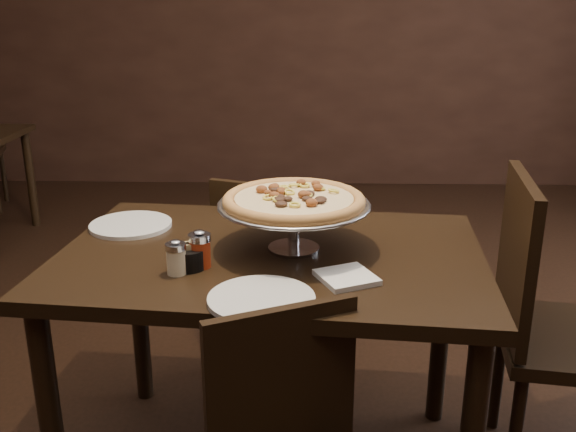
{
  "coord_description": "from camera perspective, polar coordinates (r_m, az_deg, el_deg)",
  "views": [
    {
      "loc": [
        0.2,
        -1.86,
        1.49
      ],
      "look_at": [
        0.15,
        -0.03,
        0.88
      ],
      "focal_mm": 40.0,
      "sensor_mm": 36.0,
      "label": 1
    }
  ],
  "objects": [
    {
      "name": "room",
      "position": [
        1.89,
        -2.58,
        15.81
      ],
      "size": [
        6.04,
        7.04,
        2.84
      ],
      "color": "black",
      "rests_on": "ground"
    },
    {
      "name": "dining_table",
      "position": [
        1.96,
        -1.51,
        -5.96
      ],
      "size": [
        1.33,
        0.95,
        0.78
      ],
      "rotation": [
        0.0,
        0.0,
        -0.1
      ],
      "color": "black",
      "rests_on": "ground"
    },
    {
      "name": "pizza_stand",
      "position": [
        1.88,
        0.53,
        1.34
      ],
      "size": [
        0.45,
        0.45,
        0.19
      ],
      "color": "#B5B5BC",
      "rests_on": "dining_table"
    },
    {
      "name": "parmesan_shaker",
      "position": [
        1.77,
        -9.91,
        -3.68
      ],
      "size": [
        0.06,
        0.06,
        0.1
      ],
      "color": "beige",
      "rests_on": "dining_table"
    },
    {
      "name": "pepper_flake_shaker",
      "position": [
        1.8,
        -7.84,
        -2.98
      ],
      "size": [
        0.06,
        0.06,
        0.11
      ],
      "color": "#9B260E",
      "rests_on": "dining_table"
    },
    {
      "name": "packet_caddy",
      "position": [
        1.81,
        -8.81,
        -3.65
      ],
      "size": [
        0.09,
        0.09,
        0.07
      ],
      "rotation": [
        0.0,
        0.0,
        0.27
      ],
      "color": "black",
      "rests_on": "dining_table"
    },
    {
      "name": "napkin_stack",
      "position": [
        1.73,
        5.23,
        -5.45
      ],
      "size": [
        0.18,
        0.18,
        0.01
      ],
      "primitive_type": "cube",
      "rotation": [
        0.0,
        0.0,
        0.43
      ],
      "color": "white",
      "rests_on": "dining_table"
    },
    {
      "name": "plate_left",
      "position": [
        2.18,
        -13.8,
        -0.77
      ],
      "size": [
        0.27,
        0.27,
        0.01
      ],
      "primitive_type": "cylinder",
      "color": "silver",
      "rests_on": "dining_table"
    },
    {
      "name": "plate_near",
      "position": [
        1.6,
        -2.38,
        -7.4
      ],
      "size": [
        0.27,
        0.27,
        0.01
      ],
      "primitive_type": "cylinder",
      "color": "silver",
      "rests_on": "dining_table"
    },
    {
      "name": "serving_spatula",
      "position": [
        1.75,
        0.77,
        -0.08
      ],
      "size": [
        0.16,
        0.16,
        0.02
      ],
      "rotation": [
        0.0,
        0.0,
        -0.4
      ],
      "color": "#B5B5BC",
      "rests_on": "pizza_stand"
    },
    {
      "name": "chair_far",
      "position": [
        2.61,
        -1.55,
        -4.69
      ],
      "size": [
        0.51,
        0.51,
        0.85
      ],
      "rotation": [
        0.0,
        0.0,
        2.79
      ],
      "color": "black",
      "rests_on": "ground"
    },
    {
      "name": "chair_side",
      "position": [
        2.2,
        22.49,
        -8.52
      ],
      "size": [
        0.53,
        0.53,
        1.0
      ],
      "rotation": [
        0.0,
        0.0,
        1.42
      ],
      "color": "black",
      "rests_on": "ground"
    }
  ]
}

